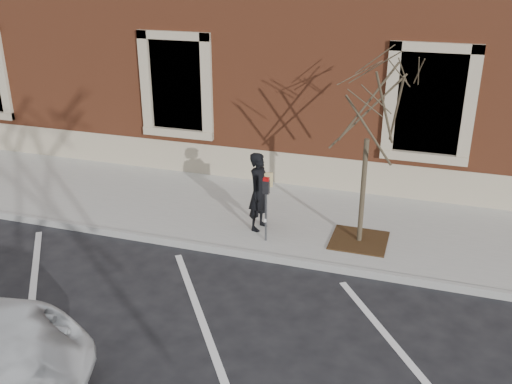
% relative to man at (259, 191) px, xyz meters
% --- Properties ---
extents(ground, '(120.00, 120.00, 0.00)m').
position_rel_man_xyz_m(ground, '(0.04, -0.95, -0.97)').
color(ground, '#28282B').
rests_on(ground, ground).
extents(sidewalk_near, '(40.00, 3.50, 0.15)m').
position_rel_man_xyz_m(sidewalk_near, '(0.04, 0.80, -0.89)').
color(sidewalk_near, '#B7B5AC').
rests_on(sidewalk_near, ground).
extents(curb_near, '(40.00, 0.12, 0.15)m').
position_rel_man_xyz_m(curb_near, '(0.04, -1.00, -0.89)').
color(curb_near, '#9E9E99').
rests_on(curb_near, ground).
extents(parking_stripes, '(28.00, 4.40, 0.01)m').
position_rel_man_xyz_m(parking_stripes, '(0.04, -3.15, -0.96)').
color(parking_stripes, silver).
rests_on(parking_stripes, ground).
extents(building_civic, '(40.00, 8.62, 8.00)m').
position_rel_man_xyz_m(building_civic, '(0.04, 6.79, 3.03)').
color(building_civic, brown).
rests_on(building_civic, ground).
extents(man, '(0.51, 0.66, 1.63)m').
position_rel_man_xyz_m(man, '(0.00, 0.00, 0.00)').
color(man, black).
rests_on(man, sidewalk_near).
extents(parking_meter, '(0.12, 0.09, 1.33)m').
position_rel_man_xyz_m(parking_meter, '(0.29, -0.49, 0.11)').
color(parking_meter, '#595B60').
rests_on(parking_meter, sidewalk_near).
extents(tree_grate, '(1.09, 1.09, 0.03)m').
position_rel_man_xyz_m(tree_grate, '(2.05, 0.05, -0.80)').
color(tree_grate, '#3F2A14').
rests_on(tree_grate, sidewalk_near).
extents(sapling, '(2.29, 2.29, 3.82)m').
position_rel_man_xyz_m(sapling, '(2.05, 0.05, 1.86)').
color(sapling, '#4D402F').
rests_on(sapling, sidewalk_near).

